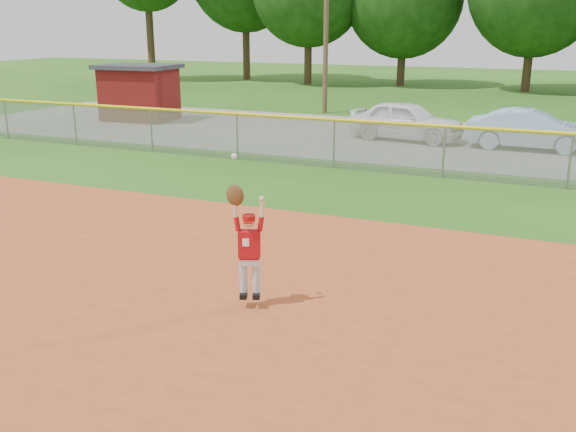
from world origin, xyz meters
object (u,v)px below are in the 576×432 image
at_px(ballplayer, 247,242).
at_px(car_white_a, 406,121).
at_px(car_blue, 530,130).
at_px(utility_shed, 139,92).

bearing_deg(ballplayer, car_white_a, 94.49).
height_order(car_blue, utility_shed, utility_shed).
distance_m(car_white_a, ballplayer, 15.94).
height_order(utility_shed, ballplayer, utility_shed).
bearing_deg(car_white_a, ballplayer, -167.17).
height_order(car_blue, ballplayer, ballplayer).
height_order(car_white_a, car_blue, car_white_a).
bearing_deg(car_blue, car_white_a, 87.89).
distance_m(car_white_a, car_blue, 4.46).
bearing_deg(ballplayer, utility_shed, 129.98).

